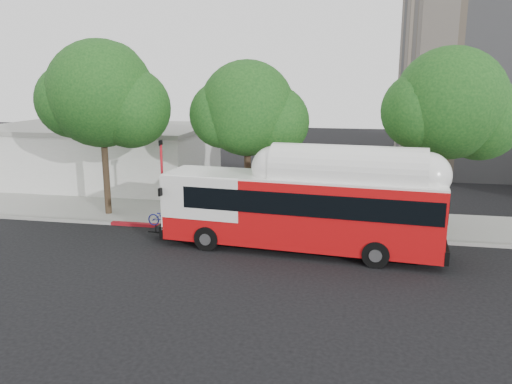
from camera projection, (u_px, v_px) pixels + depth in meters
ground at (242, 260)px, 21.51m from camera, size 120.00×120.00×0.00m
sidewalk at (267, 218)px, 27.72m from camera, size 60.00×5.00×0.15m
curb_strip at (258, 232)px, 25.23m from camera, size 60.00×0.30×0.15m
red_curb_segment at (202, 228)px, 25.79m from camera, size 10.00×0.32×0.16m
street_tree_left at (110, 98)px, 26.96m from camera, size 6.67×5.80×9.74m
street_tree_mid at (255, 112)px, 26.11m from camera, size 5.75×5.00×8.62m
street_tree_right at (459, 108)px, 23.98m from camera, size 6.21×5.40×9.18m
low_commercial_bldg at (99, 154)px, 37.04m from camera, size 16.20×10.20×4.25m
transit_bus at (301, 211)px, 22.34m from camera, size 13.42×3.83×3.92m
signal_pole at (162, 183)px, 25.97m from camera, size 0.13×0.43×4.56m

